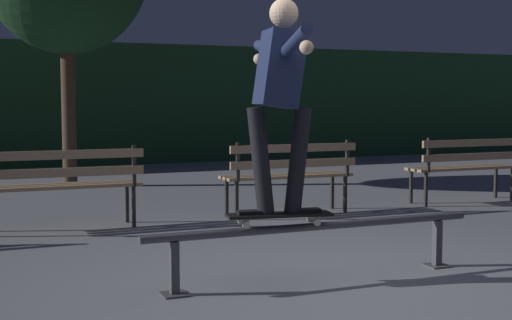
{
  "coord_description": "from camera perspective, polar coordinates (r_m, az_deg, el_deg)",
  "views": [
    {
      "loc": [
        -2.49,
        -4.46,
        1.35
      ],
      "look_at": [
        -0.15,
        1.03,
        0.85
      ],
      "focal_mm": 50.08,
      "sensor_mm": 36.0,
      "label": 1
    }
  ],
  "objects": [
    {
      "name": "skateboard",
      "position": [
        5.24,
        1.87,
        -4.45
      ],
      "size": [
        0.8,
        0.33,
        0.09
      ],
      "color": "black",
      "rests_on": "grind_rail"
    },
    {
      "name": "skateboarder",
      "position": [
        5.18,
        1.93,
        5.83
      ],
      "size": [
        0.63,
        1.39,
        1.56
      ],
      "color": "black",
      "rests_on": "skateboard"
    },
    {
      "name": "hedge_backdrop",
      "position": [
        15.65,
        -13.89,
        4.37
      ],
      "size": [
        24.0,
        1.2,
        2.55
      ],
      "primitive_type": "cube",
      "color": "#234C28",
      "rests_on": "ground"
    },
    {
      "name": "park_bench_right_center",
      "position": [
        8.39,
        2.72,
        -0.79
      ],
      "size": [
        1.6,
        0.41,
        0.88
      ],
      "color": "#282623",
      "rests_on": "ground"
    },
    {
      "name": "park_bench_rightmost",
      "position": [
        9.79,
        16.5,
        -0.18
      ],
      "size": [
        1.6,
        0.41,
        0.88
      ],
      "color": "#282623",
      "rests_on": "ground"
    },
    {
      "name": "grind_rail",
      "position": [
        5.41,
        4.85,
        -6.02
      ],
      "size": [
        2.71,
        0.18,
        0.43
      ],
      "color": "#47474C",
      "rests_on": "ground"
    },
    {
      "name": "park_bench_left_center",
      "position": [
        7.64,
        -15.05,
        -1.5
      ],
      "size": [
        1.6,
        0.41,
        0.88
      ],
      "color": "#282623",
      "rests_on": "ground"
    },
    {
      "name": "ground_plane",
      "position": [
        5.29,
        6.01,
        -10.04
      ],
      "size": [
        90.0,
        90.0,
        0.0
      ],
      "primitive_type": "plane",
      "color": "slate"
    }
  ]
}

